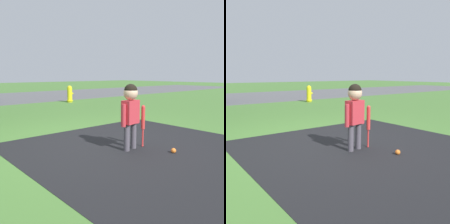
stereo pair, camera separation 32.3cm
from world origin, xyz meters
TOP-DOWN VIEW (x-y plane):
  - ground_plane at (0.00, 0.00)m, footprint 60.00×60.00m
  - child at (0.22, -0.65)m, footprint 0.39×0.21m
  - baseball_bat at (0.48, -0.67)m, footprint 0.06×0.06m
  - sports_ball at (0.56, -1.17)m, footprint 0.07×0.07m
  - fire_hydrant at (2.93, 5.31)m, footprint 0.27×0.24m

SIDE VIEW (x-z plane):
  - ground_plane at x=0.00m, z-range 0.00..0.00m
  - sports_ball at x=0.56m, z-range 0.00..0.07m
  - fire_hydrant at x=2.93m, z-range -0.01..0.65m
  - baseball_bat at x=0.48m, z-range 0.10..0.73m
  - child at x=0.22m, z-range 0.14..1.10m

